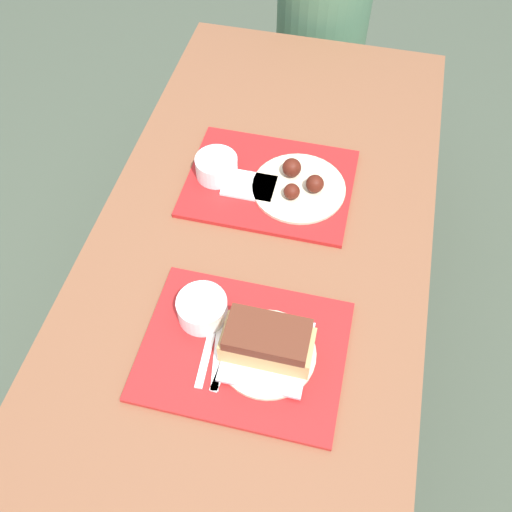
# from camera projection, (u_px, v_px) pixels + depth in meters

# --- Properties ---
(ground_plane) EXTENTS (12.00, 12.00, 0.00)m
(ground_plane) POSITION_uv_depth(u_px,v_px,m) (252.00, 393.00, 1.90)
(ground_plane) COLOR #424C3D
(picnic_table) EXTENTS (0.81, 1.86, 0.73)m
(picnic_table) POSITION_uv_depth(u_px,v_px,m) (251.00, 290.00, 1.38)
(picnic_table) COLOR brown
(picnic_table) RESTS_ON ground_plane
(picnic_bench_far) EXTENTS (0.76, 0.28, 0.44)m
(picnic_bench_far) POSITION_uv_depth(u_px,v_px,m) (320.00, 89.00, 2.26)
(picnic_bench_far) COLOR brown
(picnic_bench_far) RESTS_ON ground_plane
(tray_near) EXTENTS (0.42, 0.33, 0.01)m
(tray_near) POSITION_uv_depth(u_px,v_px,m) (244.00, 350.00, 1.18)
(tray_near) COLOR red
(tray_near) RESTS_ON picnic_table
(tray_far) EXTENTS (0.42, 0.33, 0.01)m
(tray_far) POSITION_uv_depth(u_px,v_px,m) (270.00, 183.00, 1.46)
(tray_far) COLOR red
(tray_far) RESTS_ON picnic_table
(bowl_coleslaw_near) EXTENTS (0.11, 0.11, 0.06)m
(bowl_coleslaw_near) POSITION_uv_depth(u_px,v_px,m) (202.00, 308.00, 1.20)
(bowl_coleslaw_near) COLOR white
(bowl_coleslaw_near) RESTS_ON tray_near
(brisket_sandwich_plate) EXTENTS (0.20, 0.20, 0.10)m
(brisket_sandwich_plate) POSITION_uv_depth(u_px,v_px,m) (267.00, 345.00, 1.14)
(brisket_sandwich_plate) COLOR beige
(brisket_sandwich_plate) RESTS_ON tray_near
(plastic_fork_near) EXTENTS (0.05, 0.17, 0.00)m
(plastic_fork_near) POSITION_uv_depth(u_px,v_px,m) (218.00, 352.00, 1.17)
(plastic_fork_near) COLOR white
(plastic_fork_near) RESTS_ON tray_near
(plastic_knife_near) EXTENTS (0.03, 0.17, 0.00)m
(plastic_knife_near) POSITION_uv_depth(u_px,v_px,m) (228.00, 354.00, 1.17)
(plastic_knife_near) COLOR white
(plastic_knife_near) RESTS_ON tray_near
(plastic_spoon_near) EXTENTS (0.03, 0.17, 0.00)m
(plastic_spoon_near) POSITION_uv_depth(u_px,v_px,m) (208.00, 350.00, 1.17)
(plastic_spoon_near) COLOR white
(plastic_spoon_near) RESTS_ON tray_near
(condiment_packet) EXTENTS (0.04, 0.03, 0.01)m
(condiment_packet) POSITION_uv_depth(u_px,v_px,m) (244.00, 317.00, 1.22)
(condiment_packet) COLOR teal
(condiment_packet) RESTS_ON tray_near
(bowl_coleslaw_far) EXTENTS (0.11, 0.11, 0.06)m
(bowl_coleslaw_far) POSITION_uv_depth(u_px,v_px,m) (217.00, 166.00, 1.44)
(bowl_coleslaw_far) COLOR white
(bowl_coleslaw_far) RESTS_ON tray_far
(wings_plate_far) EXTENTS (0.24, 0.24, 0.06)m
(wings_plate_far) POSITION_uv_depth(u_px,v_px,m) (299.00, 184.00, 1.43)
(wings_plate_far) COLOR beige
(wings_plate_far) RESTS_ON tray_far
(napkin_far) EXTENTS (0.13, 0.09, 0.01)m
(napkin_far) POSITION_uv_depth(u_px,v_px,m) (249.00, 186.00, 1.44)
(napkin_far) COLOR white
(napkin_far) RESTS_ON tray_far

